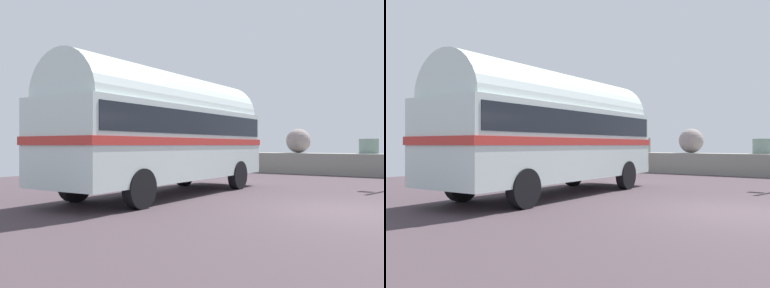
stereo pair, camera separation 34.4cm
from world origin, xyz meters
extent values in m
cube|color=#3F3339|center=(0.00, 0.00, 0.01)|extent=(32.00, 26.00, 0.02)
cube|color=gray|center=(-12.20, 12.00, 1.49)|extent=(0.93, 0.95, 0.78)
cube|color=gray|center=(-8.52, 11.88, 1.52)|extent=(0.93, 1.02, 0.84)
sphere|color=gray|center=(-5.64, 12.17, 1.76)|extent=(1.32, 1.32, 1.32)
cube|color=gray|center=(-2.04, 12.29, 1.47)|extent=(0.97, 0.98, 0.74)
cylinder|color=black|center=(-6.58, 2.71, 0.50)|extent=(0.31, 0.97, 0.96)
cylinder|color=black|center=(-4.37, 2.78, 0.50)|extent=(0.31, 0.97, 0.96)
cylinder|color=black|center=(-6.41, -2.50, 0.50)|extent=(0.31, 0.97, 0.96)
cylinder|color=black|center=(-4.20, -2.42, 0.50)|extent=(0.31, 0.97, 0.96)
cube|color=silver|center=(-5.39, 0.14, 1.57)|extent=(2.68, 8.47, 2.10)
cylinder|color=silver|center=(-5.39, 0.14, 2.62)|extent=(2.47, 8.13, 2.20)
cube|color=#BB302A|center=(-5.39, 0.14, 1.63)|extent=(2.73, 8.56, 0.20)
cube|color=black|center=(-5.39, 0.14, 2.15)|extent=(2.70, 8.14, 0.64)
cube|color=silver|center=(-5.53, 4.41, 0.70)|extent=(2.28, 0.24, 0.28)
camera|label=1|loc=(2.29, -9.74, 1.53)|focal=38.57mm
camera|label=2|loc=(2.57, -9.54, 1.53)|focal=38.57mm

